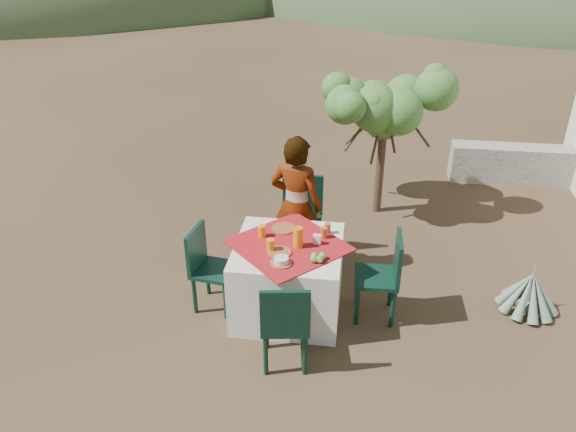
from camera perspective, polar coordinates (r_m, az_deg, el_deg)
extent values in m
plane|color=#342017|center=(5.83, -3.17, -8.93)|extent=(160.00, 160.00, 0.00)
cube|color=white|center=(5.54, 0.02, -6.31)|extent=(1.02, 1.02, 0.75)
cube|color=#AA1822|center=(5.33, 0.02, -2.96)|extent=(1.30, 1.30, 0.01)
cylinder|color=black|center=(6.24, -0.80, -3.32)|extent=(0.05, 0.05, 0.49)
cylinder|color=black|center=(6.19, 2.55, -3.66)|extent=(0.05, 0.05, 0.49)
cylinder|color=black|center=(6.55, -0.16, -1.64)|extent=(0.05, 0.05, 0.49)
cylinder|color=black|center=(6.50, 3.04, -1.95)|extent=(0.05, 0.05, 0.49)
cube|color=black|center=(6.24, 1.18, -0.71)|extent=(0.48, 0.48, 0.04)
cube|color=black|center=(6.30, 1.52, 2.26)|extent=(0.46, 0.07, 0.48)
cylinder|color=black|center=(5.18, 1.58, -11.33)|extent=(0.04, 0.04, 0.44)
cylinder|color=black|center=(5.18, -2.20, -11.35)|extent=(0.04, 0.04, 0.44)
cylinder|color=black|center=(4.93, 1.73, -13.83)|extent=(0.04, 0.04, 0.44)
cylinder|color=black|center=(4.93, -2.28, -13.86)|extent=(0.04, 0.04, 0.44)
cube|color=black|center=(4.91, -0.30, -10.63)|extent=(0.47, 0.47, 0.04)
cube|color=black|center=(4.62, -0.29, -9.84)|extent=(0.42, 0.10, 0.43)
cylinder|color=black|center=(5.55, -6.37, -8.50)|extent=(0.04, 0.04, 0.43)
cylinder|color=black|center=(5.79, -5.19, -6.64)|extent=(0.04, 0.04, 0.43)
cylinder|color=black|center=(5.66, -9.47, -7.89)|extent=(0.04, 0.04, 0.43)
cylinder|color=black|center=(5.90, -8.17, -6.09)|extent=(0.04, 0.04, 0.43)
cube|color=black|center=(5.60, -7.44, -5.48)|extent=(0.46, 0.46, 0.04)
cube|color=black|center=(5.54, -9.33, -3.19)|extent=(0.10, 0.40, 0.42)
cylinder|color=black|center=(5.75, 7.05, -6.96)|extent=(0.04, 0.04, 0.45)
cylinder|color=black|center=(5.48, 7.03, -9.01)|extent=(0.04, 0.04, 0.45)
cylinder|color=black|center=(5.77, 10.42, -7.12)|extent=(0.04, 0.04, 0.45)
cylinder|color=black|center=(5.50, 10.58, -9.17)|extent=(0.04, 0.04, 0.45)
cube|color=black|center=(5.49, 8.94, -6.18)|extent=(0.42, 0.42, 0.04)
cube|color=black|center=(5.37, 11.14, -4.19)|extent=(0.05, 0.42, 0.44)
imported|color=#8C6651|center=(5.94, 0.84, 1.00)|extent=(0.66, 0.52, 1.58)
cylinder|color=#452E22|center=(7.35, 9.34, 5.00)|extent=(0.11, 0.11, 1.28)
sphere|color=#296625|center=(7.12, 9.74, 9.72)|extent=(0.55, 0.55, 0.55)
sphere|color=#296625|center=(7.12, 13.95, 10.45)|extent=(0.51, 0.51, 0.51)
sphere|color=#296625|center=(7.17, 6.08, 10.89)|extent=(0.48, 0.48, 0.48)
sphere|color=#296625|center=(7.55, 10.50, 12.21)|extent=(0.49, 0.49, 0.49)
sphere|color=#296625|center=(6.67, 10.24, 8.79)|extent=(0.44, 0.44, 0.44)
sphere|color=slate|center=(6.21, 23.00, -8.43)|extent=(0.20, 0.20, 0.20)
cone|color=slate|center=(6.07, 23.46, -6.51)|extent=(0.11, 0.11, 0.57)
cone|color=slate|center=(6.12, 24.52, -7.23)|extent=(0.34, 0.18, 0.48)
cone|color=slate|center=(6.18, 24.31, -6.81)|extent=(0.34, 0.20, 0.49)
cone|color=slate|center=(6.21, 23.74, -6.47)|extent=(0.25, 0.31, 0.50)
cone|color=slate|center=(6.20, 23.03, -6.33)|extent=(0.12, 0.35, 0.47)
cone|color=slate|center=(6.16, 22.42, -6.46)|extent=(0.27, 0.30, 0.50)
cone|color=slate|center=(6.10, 22.15, -6.80)|extent=(0.34, 0.18, 0.48)
cone|color=slate|center=(6.04, 22.34, -7.23)|extent=(0.34, 0.20, 0.49)
cone|color=slate|center=(6.00, 22.92, -7.58)|extent=(0.25, 0.31, 0.50)
cone|color=slate|center=(6.01, 23.66, -7.72)|extent=(0.12, 0.35, 0.47)
cone|color=slate|center=(6.05, 24.28, -7.58)|extent=(0.27, 0.30, 0.50)
cube|color=#9C9588|center=(8.98, 24.40, 4.68)|extent=(2.60, 0.35, 0.55)
cylinder|color=brown|center=(5.58, -0.45, -1.26)|extent=(0.24, 0.24, 0.01)
cylinder|color=brown|center=(5.20, -0.87, -3.72)|extent=(0.22, 0.22, 0.01)
cylinder|color=orange|center=(5.43, -2.66, -1.54)|extent=(0.07, 0.07, 0.12)
cylinder|color=orange|center=(5.20, -1.79, -2.98)|extent=(0.07, 0.07, 0.12)
cylinder|color=orange|center=(5.24, 1.04, -2.17)|extent=(0.09, 0.09, 0.20)
cylinder|color=brown|center=(5.05, -0.69, -4.78)|extent=(0.20, 0.20, 0.01)
cylinder|color=silver|center=(5.03, -0.70, -4.49)|extent=(0.13, 0.13, 0.05)
cylinder|color=#C25122|center=(5.42, 3.66, -1.70)|extent=(0.07, 0.07, 0.11)
cylinder|color=#C25122|center=(5.51, 4.05, -1.21)|extent=(0.06, 0.06, 0.10)
cube|color=silver|center=(5.32, 2.97, -2.39)|extent=(0.08, 0.06, 0.10)
sphere|color=olive|center=(5.10, 2.72, -4.07)|extent=(0.07, 0.07, 0.07)
sphere|color=olive|center=(5.10, 3.52, -4.06)|extent=(0.07, 0.07, 0.07)
sphere|color=olive|center=(5.05, 3.24, -4.41)|extent=(0.07, 0.07, 0.07)
sphere|color=olive|center=(5.06, 2.67, -4.37)|extent=(0.07, 0.07, 0.07)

